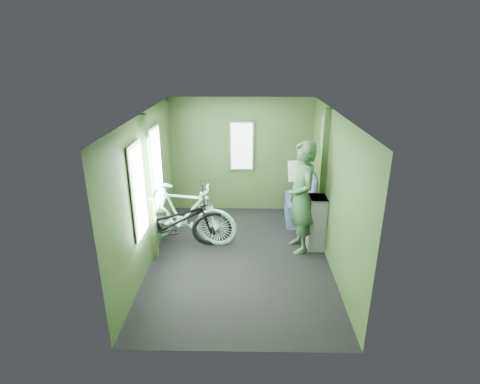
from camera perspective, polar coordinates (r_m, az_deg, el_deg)
The scene contains 6 objects.
room at distance 5.56m, azimuth -0.39°, elevation 3.01°, with size 4.00×4.02×2.31m.
bicycle_black at distance 6.41m, azimuth -10.17°, elevation -8.85°, with size 0.71×2.04×1.07m, color black.
bicycle_mint at distance 6.62m, azimuth -8.27°, elevation -7.71°, with size 0.52×1.83×1.10m, color #A0E0D5.
passenger at distance 6.05m, azimuth 9.34°, elevation -0.88°, with size 0.56×0.75×1.85m.
waste_box at distance 6.35m, azimuth 11.52°, elevation -4.58°, with size 0.27×0.38×0.91m, color gray.
bench_seat at distance 7.37m, azimuth 9.15°, elevation -2.24°, with size 0.53×0.91×0.95m.
Camera 1 is at (0.10, -5.25, 3.16)m, focal length 28.00 mm.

